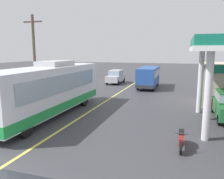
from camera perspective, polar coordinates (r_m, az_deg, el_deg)
name	(u,v)px	position (r m, az deg, el deg)	size (l,w,h in m)	color
ground	(125,89)	(26.68, 3.39, 0.19)	(120.00, 120.00, 0.00)	#38383D
lane_divider_stripe	(113,97)	(21.95, 0.19, -1.84)	(0.16, 50.00, 0.01)	#D8CC4C
coach_bus_main	(49,91)	(15.91, -15.68, -0.30)	(2.60, 11.04, 3.69)	silver
minibus_opposing_lane	(148,76)	(27.58, 9.16, 3.48)	(2.04, 6.13, 2.44)	#264C9E
motorcycle_parked_forecourt	(181,139)	(10.93, 17.02, -11.81)	(0.55, 1.80, 0.92)	black
pedestrian_near_pump	(208,105)	(15.76, 22.97, -3.72)	(0.55, 0.22, 1.66)	#33333F
car_trailing_behind_bus	(116,76)	(31.08, 0.96, 3.43)	(1.70, 4.20, 1.82)	#B2B2B7
utility_pole_roadside	(34,56)	(21.19, -18.94, 7.86)	(1.80, 0.24, 7.45)	brown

